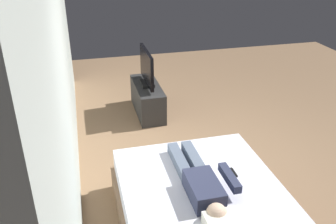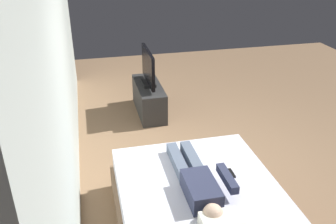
{
  "view_description": "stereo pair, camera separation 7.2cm",
  "coord_description": "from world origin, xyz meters",
  "px_view_note": "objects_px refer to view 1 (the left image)",
  "views": [
    {
      "loc": [
        -3.64,
        1.45,
        2.77
      ],
      "look_at": [
        0.41,
        0.43,
        0.69
      ],
      "focal_mm": 38.82,
      "sensor_mm": 36.0,
      "label": 1
    },
    {
      "loc": [
        -3.66,
        1.38,
        2.77
      ],
      "look_at": [
        0.41,
        0.43,
        0.69
      ],
      "focal_mm": 38.82,
      "sensor_mm": 36.0,
      "label": 2
    }
  ],
  "objects_px": {
    "bed": "(203,212)",
    "remote": "(233,172)",
    "person": "(201,182)",
    "tv": "(147,69)",
    "tv_stand": "(148,99)"
  },
  "relations": [
    {
      "from": "remote",
      "to": "person",
      "type": "bearing_deg",
      "value": 110.47
    },
    {
      "from": "bed",
      "to": "person",
      "type": "bearing_deg",
      "value": 44.94
    },
    {
      "from": "bed",
      "to": "person",
      "type": "relative_size",
      "value": 1.53
    },
    {
      "from": "person",
      "to": "remote",
      "type": "bearing_deg",
      "value": -69.53
    },
    {
      "from": "bed",
      "to": "person",
      "type": "distance_m",
      "value": 0.36
    },
    {
      "from": "remote",
      "to": "tv_stand",
      "type": "xyz_separation_m",
      "value": [
        2.66,
        0.37,
        -0.3
      ]
    },
    {
      "from": "person",
      "to": "remote",
      "type": "height_order",
      "value": "person"
    },
    {
      "from": "person",
      "to": "remote",
      "type": "distance_m",
      "value": 0.44
    },
    {
      "from": "bed",
      "to": "remote",
      "type": "distance_m",
      "value": 0.51
    },
    {
      "from": "tv",
      "to": "person",
      "type": "bearing_deg",
      "value": 179.33
    },
    {
      "from": "bed",
      "to": "remote",
      "type": "xyz_separation_m",
      "value": [
        0.18,
        -0.38,
        0.29
      ]
    },
    {
      "from": "bed",
      "to": "tv_stand",
      "type": "height_order",
      "value": "bed"
    },
    {
      "from": "person",
      "to": "tv_stand",
      "type": "relative_size",
      "value": 1.15
    },
    {
      "from": "remote",
      "to": "tv",
      "type": "height_order",
      "value": "tv"
    },
    {
      "from": "bed",
      "to": "remote",
      "type": "height_order",
      "value": "remote"
    }
  ]
}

